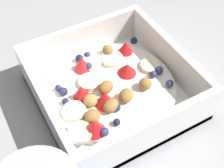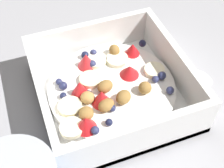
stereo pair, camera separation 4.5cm
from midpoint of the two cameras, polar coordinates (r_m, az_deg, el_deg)
name	(u,v)px [view 1 (the left image)]	position (r m, az deg, el deg)	size (l,w,h in m)	color
ground_plane	(116,88)	(0.48, -1.90, -0.85)	(2.40, 2.40, 0.00)	#9E9EA3
fruit_bowl	(111,88)	(0.46, -3.01, -0.93)	(0.21, 0.21, 0.07)	white
spoon	(177,61)	(0.53, 9.66, 4.15)	(0.10, 0.16, 0.01)	silver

